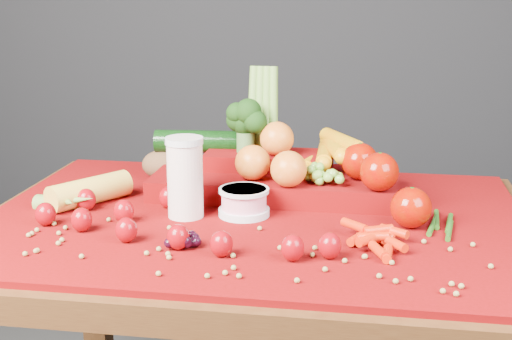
# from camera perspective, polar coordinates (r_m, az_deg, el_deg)

# --- Properties ---
(table) EXTENTS (1.10, 0.80, 0.75)m
(table) POSITION_cam_1_polar(r_m,az_deg,el_deg) (1.45, -0.13, -7.69)
(table) COLOR #341A0B
(table) RESTS_ON ground
(red_cloth) EXTENTS (1.05, 0.75, 0.01)m
(red_cloth) POSITION_cam_1_polar(r_m,az_deg,el_deg) (1.41, -0.13, -3.90)
(red_cloth) COLOR #680307
(red_cloth) RESTS_ON table
(milk_glass) EXTENTS (0.07, 0.07, 0.16)m
(milk_glass) POSITION_cam_1_polar(r_m,az_deg,el_deg) (1.39, -5.70, -0.36)
(milk_glass) COLOR beige
(milk_glass) RESTS_ON red_cloth
(yogurt_bowl) EXTENTS (0.10, 0.10, 0.06)m
(yogurt_bowl) POSITION_cam_1_polar(r_m,az_deg,el_deg) (1.40, -0.97, -2.49)
(yogurt_bowl) COLOR silver
(yogurt_bowl) RESTS_ON red_cloth
(strawberry_scatter) EXTENTS (0.58, 0.28, 0.05)m
(strawberry_scatter) POSITION_cam_1_polar(r_m,az_deg,el_deg) (1.31, -7.63, -4.14)
(strawberry_scatter) COLOR #870409
(strawberry_scatter) RESTS_ON red_cloth
(dark_grape_cluster) EXTENTS (0.06, 0.05, 0.03)m
(dark_grape_cluster) POSITION_cam_1_polar(r_m,az_deg,el_deg) (1.24, -5.67, -5.64)
(dark_grape_cluster) COLOR black
(dark_grape_cluster) RESTS_ON red_cloth
(soybean_scatter) EXTENTS (0.84, 0.24, 0.01)m
(soybean_scatter) POSITION_cam_1_polar(r_m,az_deg,el_deg) (1.22, -1.66, -6.44)
(soybean_scatter) COLOR olive
(soybean_scatter) RESTS_ON red_cloth
(corn_ear) EXTENTS (0.25, 0.27, 0.06)m
(corn_ear) POSITION_cam_1_polar(r_m,az_deg,el_deg) (1.49, -14.44, -2.19)
(corn_ear) COLOR gold
(corn_ear) RESTS_ON red_cloth
(potato) EXTENTS (0.10, 0.07, 0.07)m
(potato) POSITION_cam_1_polar(r_m,az_deg,el_deg) (1.67, -7.41, 0.41)
(potato) COLOR #533A20
(potato) RESTS_ON red_cloth
(baby_carrot_pile) EXTENTS (0.18, 0.17, 0.03)m
(baby_carrot_pile) POSITION_cam_1_polar(r_m,az_deg,el_deg) (1.25, 9.89, -5.52)
(baby_carrot_pile) COLOR red
(baby_carrot_pile) RESTS_ON red_cloth
(green_bean_pile) EXTENTS (0.14, 0.12, 0.01)m
(green_bean_pile) POSITION_cam_1_polar(r_m,az_deg,el_deg) (1.39, 14.54, -4.24)
(green_bean_pile) COLOR #215112
(green_bean_pile) RESTS_ON red_cloth
(produce_mound) EXTENTS (0.61, 0.37, 0.27)m
(produce_mound) POSITION_cam_1_polar(r_m,az_deg,el_deg) (1.53, 2.30, 0.21)
(produce_mound) COLOR #680307
(produce_mound) RESTS_ON red_cloth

